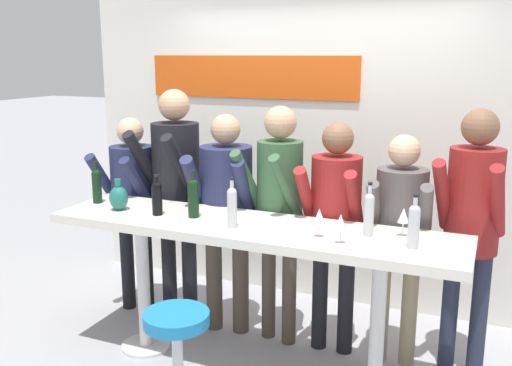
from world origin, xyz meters
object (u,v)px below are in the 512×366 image
Objects in this scene: person_left at (176,179)px; wine_bottle_1 at (369,212)px; person_center_left at (226,201)px; wine_bottle_4 at (97,184)px; person_far_right at (472,213)px; wine_glass_0 at (404,216)px; wine_bottle_5 at (194,196)px; person_center at (279,198)px; wine_bottle_3 at (414,224)px; person_center_right at (335,213)px; wine_glass_2 at (319,217)px; wine_bottle_2 at (232,205)px; wine_bottle_0 at (157,196)px; wine_glass_1 at (341,223)px; decorative_vase at (119,198)px; bar_stool at (178,354)px; person_far_left at (132,194)px; tasting_table at (250,245)px; person_right at (400,226)px.

person_left reaches higher than wine_bottle_1.
person_center_left reaches higher than wine_bottle_4.
wine_glass_0 is (-0.36, -0.45, 0.05)m from person_far_right.
wine_bottle_5 is at bearing -174.71° from wine_glass_0.
wine_bottle_3 is (1.01, -0.55, 0.08)m from person_center.
wine_glass_2 is (0.06, -0.59, 0.14)m from person_center_right.
person_left reaches higher than wine_bottle_2.
person_center is 1.00m from wine_glass_0.
wine_bottle_0 is 1.56× the size of wine_glass_1.
person_center is at bearing 28.42° from decorative_vase.
wine_bottle_0 is 1.56× the size of wine_glass_2.
person_center_right is 5.42× the size of wine_bottle_4.
wine_glass_0 is at bearing -7.98° from person_left.
bar_stool is 1.45m from person_center_right.
wine_bottle_0 is (-0.55, 0.69, 0.68)m from bar_stool.
person_far_left is 9.14× the size of wine_glass_0.
person_center_right reaches higher than wine_glass_2.
wine_bottle_2 is (0.04, 0.63, 0.70)m from bar_stool.
wine_glass_0 is at bearing -22.34° from person_center_left.
wine_bottle_0 is (-1.96, -0.62, 0.06)m from person_far_right.
person_left is 1.04× the size of person_far_right.
wine_glass_1 is (0.21, -0.65, 0.14)m from person_center_right.
tasting_table is at bearing -0.52° from wine_bottle_5.
wine_glass_0 is (0.07, -0.39, 0.18)m from person_right.
wine_glass_2 is (1.74, -0.59, 0.17)m from person_far_left.
wine_bottle_5 is at bearing 177.35° from wine_bottle_3.
person_center_right is 1.04× the size of person_right.
wine_bottle_1 is 1.03× the size of wine_bottle_5.
person_center_right is (0.83, 0.02, -0.01)m from person_center_left.
wine_bottle_0 is (-1.52, -0.56, 0.18)m from person_right.
person_center_left is (-0.41, 0.48, 0.14)m from tasting_table.
person_far_left is 5.28× the size of wine_bottle_4.
wine_bottle_0 reaches higher than wine_glass_2.
wine_glass_1 is 1.61m from decorative_vase.
wine_bottle_5 is (0.25, 0.05, 0.02)m from wine_bottle_0.
wine_glass_0 is at bearing 6.21° from wine_bottle_0.
wine_bottle_5 is 1.05m from wine_glass_1.
wine_bottle_1 is at bearing 3.46° from decorative_vase.
wine_bottle_1 is 0.30m from wine_bottle_3.
tasting_table is at bearing 170.02° from wine_glass_2.
wine_glass_1 reaches higher than bar_stool.
wine_bottle_4 is (0.02, -0.45, 0.18)m from person_far_left.
decorative_vase is at bearing -176.54° from wine_bottle_1.
wine_bottle_1 reaches higher than wine_glass_0.
wine_bottle_0 is (-0.67, -0.53, 0.07)m from person_center.
wine_bottle_2 is 1.05× the size of wine_bottle_4.
person_center_left reaches higher than wine_bottle_0.
person_far_right is 0.76m from wine_bottle_1.
person_center_right is 5.16× the size of wine_bottle_2.
tasting_table is 8.21× the size of wine_bottle_1.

